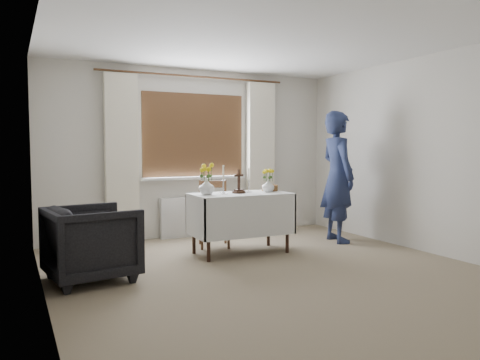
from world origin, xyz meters
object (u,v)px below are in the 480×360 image
altar_table (241,223)px  flower_vase_left (207,187)px  person (338,177)px  flower_vase_right (268,186)px  armchair (92,243)px  wooden_cross (239,181)px  wooden_chair (214,214)px

altar_table → flower_vase_left: size_ratio=6.29×
person → flower_vase_left: person is taller
person → flower_vase_right: size_ratio=11.16×
altar_table → armchair: (-1.88, -0.42, -0.00)m
armchair → person: 3.52m
wooden_cross → flower_vase_right: size_ratio=1.81×
altar_table → wooden_chair: wooden_chair is taller
person → wooden_chair: bearing=84.5°
wooden_chair → wooden_cross: (0.12, -0.51, 0.47)m
wooden_chair → flower_vase_right: size_ratio=5.38×
wooden_chair → armchair: size_ratio=1.07×
wooden_chair → armchair: wooden_chair is taller
person → flower_vase_right: 1.19m
flower_vase_left → wooden_chair: bearing=58.1°
wooden_chair → wooden_cross: size_ratio=2.97×
wooden_cross → flower_vase_right: wooden_cross is taller
flower_vase_right → wooden_chair: bearing=133.9°
flower_vase_right → altar_table: bearing=175.9°
person → armchair: bearing=107.3°
armchair → flower_vase_right: flower_vase_right is taller
wooden_cross → flower_vase_right: (0.40, -0.04, -0.07)m
flower_vase_left → flower_vase_right: bearing=-3.1°
altar_table → flower_vase_right: size_ratio=7.50×
wooden_chair → flower_vase_left: 0.72m
wooden_cross → flower_vase_left: 0.44m
altar_table → wooden_cross: bearing=152.2°
wooden_cross → flower_vase_right: 0.41m
altar_table → person: 1.66m
altar_table → wooden_cross: size_ratio=4.13×
altar_table → person: (1.57, 0.07, 0.54)m
armchair → wooden_cross: size_ratio=2.78×
wooden_chair → armchair: 1.97m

